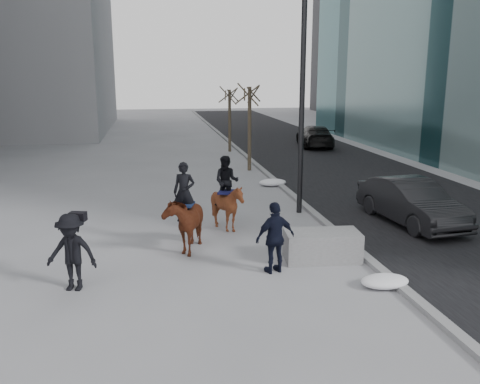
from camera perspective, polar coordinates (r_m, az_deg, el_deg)
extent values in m
plane|color=gray|center=(13.44, 0.88, -7.39)|extent=(120.00, 120.00, 0.00)
cube|color=black|center=(24.70, 12.62, 1.79)|extent=(8.00, 90.00, 0.01)
cube|color=gray|center=(23.47, 3.55, 1.64)|extent=(0.25, 90.00, 0.12)
cube|color=gray|center=(13.34, 9.19, -5.99)|extent=(1.99, 1.12, 0.76)
imported|color=black|center=(17.15, 18.66, -1.05)|extent=(1.99, 4.51, 1.44)
imported|color=black|center=(34.30, 8.40, 6.24)|extent=(2.67, 5.11, 1.41)
imported|color=#4A1B0E|center=(13.94, -6.17, -3.32)|extent=(1.34, 2.02, 1.56)
imported|color=black|center=(13.89, -6.29, 0.00)|extent=(0.68, 0.55, 1.64)
cube|color=#101D3D|center=(13.97, -6.25, -1.38)|extent=(0.62, 0.67, 0.06)
imported|color=#48270E|center=(15.52, -1.42, -1.66)|extent=(1.58, 1.67, 1.51)
imported|color=black|center=(15.49, -1.52, 1.20)|extent=(0.91, 0.80, 1.57)
cube|color=#10113D|center=(15.56, -1.51, 0.01)|extent=(0.63, 0.68, 0.06)
imported|color=black|center=(12.25, 3.97, -5.13)|extent=(1.11, 0.70, 1.75)
cylinder|color=red|center=(12.67, 3.18, -3.21)|extent=(0.04, 0.18, 0.07)
imported|color=black|center=(11.84, -18.39, -6.45)|extent=(1.27, 0.94, 1.75)
cube|color=black|center=(11.84, -17.75, -2.64)|extent=(0.41, 0.31, 0.20)
cylinder|color=black|center=(17.23, 7.04, 12.31)|extent=(0.18, 0.18, 9.00)
ellipsoid|color=white|center=(12.09, 15.94, -9.61)|extent=(1.11, 0.71, 0.28)
ellipsoid|color=white|center=(21.96, 3.68, 1.08)|extent=(1.19, 0.75, 0.30)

